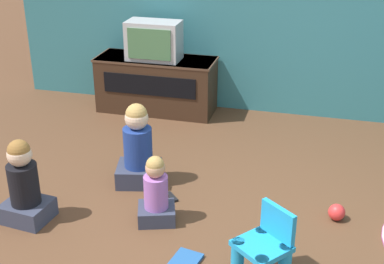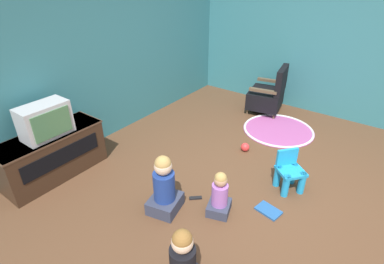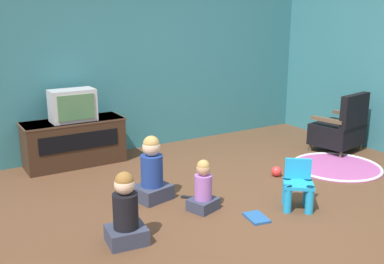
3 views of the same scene
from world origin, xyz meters
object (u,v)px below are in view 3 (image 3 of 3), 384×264
(black_armchair, at_px, (340,129))
(child_watching_right, at_px, (152,172))
(television, at_px, (73,105))
(tv_cabinet, at_px, (74,142))
(child_watching_center, at_px, (126,213))
(yellow_kid_chair, at_px, (298,189))
(toy_ball, at_px, (276,171))
(child_watching_left, at_px, (203,189))
(book, at_px, (257,218))
(remote_control, at_px, (188,197))

(black_armchair, distance_m, child_watching_right, 3.11)
(television, bearing_deg, black_armchair, -21.53)
(tv_cabinet, height_order, child_watching_center, child_watching_center)
(tv_cabinet, bearing_deg, yellow_kid_chair, -58.95)
(child_watching_center, height_order, toy_ball, child_watching_center)
(yellow_kid_chair, xyz_separation_m, child_watching_left, (-0.86, 0.46, 0.02))
(yellow_kid_chair, bearing_deg, child_watching_center, -148.46)
(book, bearing_deg, television, 32.97)
(child_watching_center, bearing_deg, toy_ball, 21.07)
(child_watching_left, xyz_separation_m, book, (0.34, -0.45, -0.22))
(child_watching_center, distance_m, child_watching_right, 0.97)
(yellow_kid_chair, xyz_separation_m, book, (-0.52, 0.01, -0.20))
(television, height_order, child_watching_center, television)
(television, height_order, book, television)
(television, height_order, toy_ball, television)
(television, xyz_separation_m, child_watching_left, (0.68, -2.05, -0.58))
(remote_control, bearing_deg, tv_cabinet, -21.04)
(book, bearing_deg, yellow_kid_chair, -80.58)
(child_watching_right, height_order, toy_ball, child_watching_right)
(toy_ball, xyz_separation_m, remote_control, (-1.29, -0.02, -0.05))
(child_watching_center, height_order, remote_control, child_watching_center)
(black_armchair, relative_size, yellow_kid_chair, 1.74)
(remote_control, bearing_deg, child_watching_center, 77.68)
(television, relative_size, black_armchair, 0.65)
(black_armchair, xyz_separation_m, child_watching_right, (-3.11, -0.17, -0.03))
(child_watching_left, bearing_deg, black_armchair, -4.65)
(television, distance_m, book, 2.81)
(black_armchair, xyz_separation_m, child_watching_left, (-2.78, -0.68, -0.10))
(toy_ball, bearing_deg, yellow_kid_chair, -118.57)
(yellow_kid_chair, xyz_separation_m, child_watching_center, (-1.80, 0.24, 0.07))
(television, distance_m, yellow_kid_chair, 3.00)
(child_watching_center, relative_size, book, 2.21)
(child_watching_left, relative_size, child_watching_right, 0.75)
(child_watching_left, bearing_deg, child_watching_right, 103.83)
(yellow_kid_chair, distance_m, toy_ball, 0.94)
(child_watching_left, bearing_deg, child_watching_center, 175.17)
(tv_cabinet, height_order, television, television)
(tv_cabinet, distance_m, child_watching_left, 2.21)
(yellow_kid_chair, distance_m, remote_control, 1.18)
(child_watching_right, distance_m, toy_ball, 1.65)
(tv_cabinet, distance_m, child_watching_center, 2.34)
(book, bearing_deg, child_watching_left, 47.47)
(television, xyz_separation_m, yellow_kid_chair, (1.54, -2.51, -0.60))
(black_armchair, xyz_separation_m, remote_control, (-2.77, -0.35, -0.32))
(book, xyz_separation_m, remote_control, (-0.32, 0.78, -0.00))
(toy_ball, height_order, remote_control, toy_ball)
(television, height_order, remote_control, television)
(child_watching_left, height_order, remote_control, child_watching_left)
(child_watching_left, height_order, child_watching_center, child_watching_center)
(remote_control, bearing_deg, toy_ball, -131.74)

